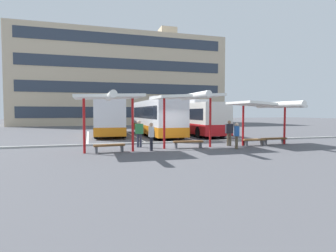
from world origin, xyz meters
TOP-DOWN VIEW (x-y plane):
  - ground_plane at (0.00, 0.00)m, footprint 160.00×160.00m
  - terminal_building at (0.03, 35.27)m, footprint 37.00×13.91m
  - coach_bus_0 at (-4.13, 9.30)m, footprint 3.36×10.45m
  - coach_bus_1 at (0.04, 7.26)m, footprint 2.70×11.03m
  - coach_bus_2 at (4.05, 8.35)m, footprint 2.63×12.46m
  - lane_stripe_0 at (-6.25, 7.89)m, footprint 0.16×14.00m
  - lane_stripe_1 at (-2.08, 7.89)m, footprint 0.16×14.00m
  - lane_stripe_2 at (2.08, 7.89)m, footprint 0.16×14.00m
  - lane_stripe_3 at (6.25, 7.89)m, footprint 0.16×14.00m
  - waiting_shelter_0 at (-5.05, -2.78)m, footprint 3.64×4.45m
  - bench_0 at (-5.05, -2.51)m, footprint 1.75×0.59m
  - waiting_shelter_1 at (-0.18, -2.20)m, footprint 4.06×4.31m
  - bench_1 at (-0.18, -2.03)m, footprint 1.90×0.61m
  - waiting_shelter_2 at (5.41, -2.19)m, footprint 4.30×5.09m
  - bench_2 at (4.51, -2.08)m, footprint 1.57×0.44m
  - bench_3 at (6.31, -1.80)m, footprint 1.86×0.45m
  - platform_kerb at (0.00, 0.87)m, footprint 44.00×0.24m
  - waiting_passenger_0 at (2.52, -3.22)m, footprint 0.34×0.50m
  - waiting_passenger_1 at (-3.05, -0.80)m, footprint 0.55×0.39m
  - waiting_passenger_2 at (2.83, -1.73)m, footprint 0.51×0.26m
  - waiting_passenger_3 at (-2.66, -2.57)m, footprint 0.23×0.47m

SIDE VIEW (x-z plane):
  - ground_plane at x=0.00m, z-range 0.00..0.00m
  - lane_stripe_0 at x=-6.25m, z-range 0.00..0.01m
  - lane_stripe_1 at x=-2.08m, z-range 0.00..0.01m
  - lane_stripe_2 at x=2.08m, z-range 0.00..0.01m
  - lane_stripe_3 at x=6.25m, z-range 0.00..0.01m
  - platform_kerb at x=0.00m, z-range 0.00..0.12m
  - bench_2 at x=4.51m, z-range 0.11..0.56m
  - bench_0 at x=-5.05m, z-range 0.11..0.56m
  - bench_3 at x=6.31m, z-range 0.12..0.57m
  - bench_1 at x=-0.18m, z-range 0.12..0.57m
  - waiting_passenger_0 at x=2.52m, z-range 0.12..1.72m
  - waiting_passenger_3 at x=-2.66m, z-range 0.12..1.75m
  - waiting_passenger_2 at x=2.83m, z-range 0.13..1.82m
  - waiting_passenger_1 at x=-3.05m, z-range 0.14..1.87m
  - coach_bus_2 at x=4.05m, z-range -0.16..3.30m
  - coach_bus_1 at x=0.04m, z-range -0.13..3.53m
  - coach_bus_0 at x=-4.13m, z-range -0.13..3.53m
  - waiting_shelter_2 at x=5.41m, z-range 1.21..4.17m
  - waiting_shelter_0 at x=-5.05m, z-range 1.38..4.63m
  - waiting_shelter_1 at x=-0.18m, z-range 1.43..4.82m
  - terminal_building at x=0.03m, z-range -1.37..17.67m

